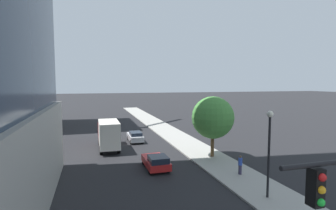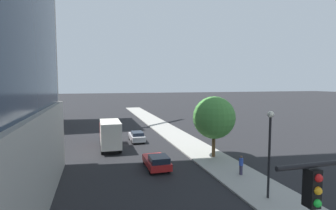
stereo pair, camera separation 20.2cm
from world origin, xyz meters
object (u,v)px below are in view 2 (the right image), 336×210
at_px(street_lamp, 270,142).
at_px(car_red, 157,161).
at_px(construction_building, 10,35).
at_px(box_truck, 110,133).
at_px(car_silver, 137,136).
at_px(street_tree, 214,118).
at_px(pedestrian_blue_shirt, 241,165).

relative_size(street_lamp, car_red, 1.45).
bearing_deg(car_red, street_lamp, -55.13).
bearing_deg(construction_building, box_truck, -53.08).
relative_size(construction_building, car_silver, 8.97).
bearing_deg(street_lamp, box_truck, 119.48).
bearing_deg(car_silver, street_lamp, -73.87).
relative_size(street_lamp, street_tree, 0.93).
distance_m(construction_building, pedestrian_blue_shirt, 44.27).
bearing_deg(box_truck, pedestrian_blue_shirt, -50.46).
bearing_deg(street_lamp, street_tree, 85.35).
xyz_separation_m(street_tree, car_red, (-6.56, -1.79, -3.59)).
relative_size(construction_building, box_truck, 5.34).
bearing_deg(construction_building, car_silver, -42.26).
relative_size(street_tree, box_truck, 0.91).
height_order(box_truck, pedestrian_blue_shirt, box_truck).
bearing_deg(street_lamp, car_silver, 106.13).
distance_m(construction_building, street_lamp, 46.43).
bearing_deg(street_tree, car_red, -164.75).
bearing_deg(car_red, street_tree, 15.25).
height_order(car_red, pedestrian_blue_shirt, pedestrian_blue_shirt).
bearing_deg(pedestrian_blue_shirt, car_silver, 112.59).
bearing_deg(car_silver, construction_building, 137.74).
bearing_deg(street_tree, car_silver, 123.71).
bearing_deg(car_silver, pedestrian_blue_shirt, -67.41).
xyz_separation_m(street_lamp, car_red, (-5.75, 8.25, -3.32)).
xyz_separation_m(car_silver, pedestrian_blue_shirt, (6.42, -15.42, 0.27)).
bearing_deg(pedestrian_blue_shirt, street_lamp, -98.54).
relative_size(street_tree, car_silver, 1.53).
relative_size(car_red, pedestrian_blue_shirt, 2.52).
bearing_deg(box_truck, car_silver, 40.46).
height_order(street_tree, car_silver, street_tree).
xyz_separation_m(car_red, box_truck, (-3.70, 8.47, 1.22)).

